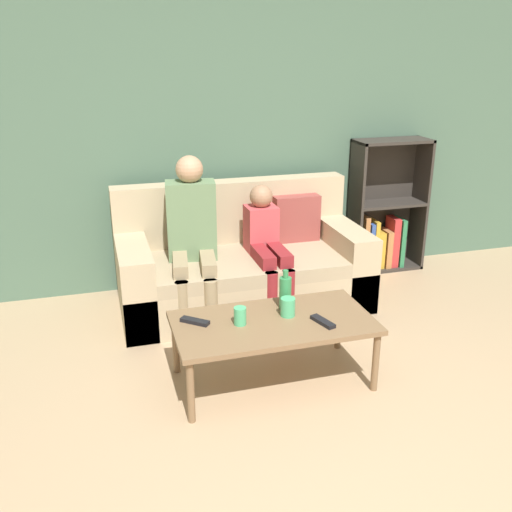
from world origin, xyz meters
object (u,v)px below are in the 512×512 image
(coffee_table, at_px, (273,326))
(couch, at_px, (242,267))
(tv_remote_1, at_px, (195,321))
(tv_remote_0, at_px, (323,322))
(bottle, at_px, (285,292))
(bookshelf, at_px, (382,220))
(cup_near, at_px, (288,307))
(person_child, at_px, (266,242))
(person_adult, at_px, (192,229))
(cup_far, at_px, (240,316))

(coffee_table, bearing_deg, couch, 84.08)
(tv_remote_1, bearing_deg, tv_remote_0, -66.19)
(tv_remote_1, bearing_deg, bottle, -44.66)
(bookshelf, distance_m, tv_remote_0, 2.02)
(couch, relative_size, cup_near, 16.65)
(couch, height_order, tv_remote_1, couch)
(cup_near, bearing_deg, person_child, 80.18)
(person_child, bearing_deg, person_adult, 174.84)
(coffee_table, bearing_deg, cup_near, 20.27)
(couch, relative_size, bookshelf, 1.61)
(couch, relative_size, coffee_table, 1.60)
(cup_far, bearing_deg, tv_remote_1, 160.46)
(bookshelf, xyz_separation_m, cup_near, (-1.38, -1.46, 0.01))
(person_child, bearing_deg, cup_far, -114.96)
(person_adult, distance_m, person_child, 0.55)
(coffee_table, bearing_deg, bottle, 49.80)
(person_child, distance_m, bottle, 0.85)
(cup_near, xyz_separation_m, cup_far, (-0.29, -0.03, -0.00))
(tv_remote_1, bearing_deg, couch, 12.26)
(couch, height_order, tv_remote_0, couch)
(bookshelf, xyz_separation_m, cup_far, (-1.67, -1.48, 0.01))
(cup_far, xyz_separation_m, tv_remote_1, (-0.24, 0.09, -0.04))
(person_child, relative_size, cup_near, 8.35)
(coffee_table, relative_size, person_child, 1.25)
(coffee_table, xyz_separation_m, cup_far, (-0.19, 0.01, 0.09))
(tv_remote_0, bearing_deg, bookshelf, 35.52)
(couch, distance_m, coffee_table, 1.12)
(cup_near, bearing_deg, person_adult, 110.37)
(bookshelf, xyz_separation_m, tv_remote_1, (-1.91, -1.40, -0.03))
(couch, height_order, bottle, couch)
(person_child, xyz_separation_m, tv_remote_0, (-0.01, -1.09, -0.11))
(tv_remote_1, relative_size, bottle, 0.67)
(person_adult, relative_size, cup_near, 10.56)
(tv_remote_0, relative_size, bottle, 0.74)
(coffee_table, bearing_deg, tv_remote_1, 167.80)
(coffee_table, xyz_separation_m, bottle, (0.12, 0.14, 0.14))
(person_child, height_order, bottle, person_child)
(person_adult, bearing_deg, person_child, 2.63)
(person_child, bearing_deg, tv_remote_0, -90.25)
(bookshelf, relative_size, cup_far, 11.07)
(couch, relative_size, cup_far, 17.77)
(bookshelf, xyz_separation_m, tv_remote_0, (-1.22, -1.60, -0.03))
(tv_remote_0, height_order, tv_remote_1, same)
(person_child, relative_size, tv_remote_0, 5.14)
(bottle, bearing_deg, person_adult, 113.59)
(person_adult, relative_size, cup_far, 11.26)
(couch, height_order, cup_near, couch)
(person_adult, relative_size, tv_remote_0, 6.51)
(person_adult, distance_m, cup_far, 1.04)
(person_child, bearing_deg, bottle, -99.62)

